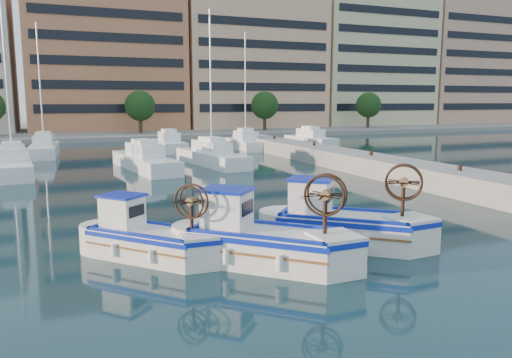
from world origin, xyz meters
TOP-DOWN VIEW (x-y plane):
  - ground at (0.00, 0.00)m, footprint 300.00×300.00m
  - quay at (13.00, 8.00)m, footprint 3.00×60.00m
  - waterfront at (9.23, 65.04)m, footprint 180.00×40.00m
  - yacht_marina at (-3.04, 27.57)m, footprint 39.94×21.76m
  - fishing_boat_a at (-4.36, 0.99)m, footprint 3.71×3.87m
  - fishing_boat_b at (-1.34, -0.94)m, footprint 4.45×4.36m
  - fishing_boat_c at (1.99, -0.08)m, footprint 4.53×4.27m

SIDE VIEW (x-z plane):
  - ground at x=0.00m, z-range 0.00..0.00m
  - yacht_marina at x=-3.04m, z-range -5.22..6.28m
  - quay at x=13.00m, z-range 0.00..1.20m
  - fishing_boat_a at x=-4.36m, z-range -0.55..1.91m
  - fishing_boat_b at x=-1.34m, z-range -0.64..2.22m
  - fishing_boat_c at x=1.99m, z-range -0.64..2.22m
  - waterfront at x=9.23m, z-range -1.70..23.90m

